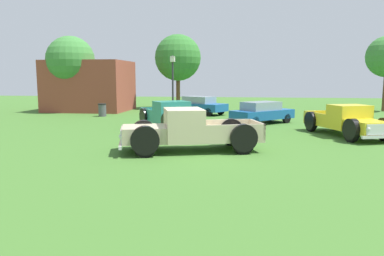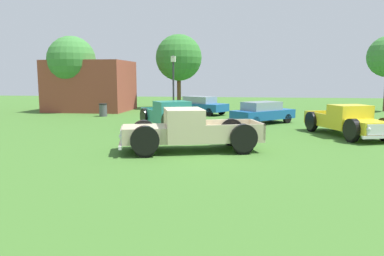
{
  "view_description": "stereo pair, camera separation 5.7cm",
  "coord_description": "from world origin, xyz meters",
  "px_view_note": "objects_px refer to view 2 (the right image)",
  "views": [
    {
      "loc": [
        1.6,
        -13.87,
        2.83
      ],
      "look_at": [
        -0.27,
        0.07,
        0.9
      ],
      "focal_mm": 34.45,
      "sensor_mm": 36.0,
      "label": 1
    },
    {
      "loc": [
        1.65,
        -13.86,
        2.83
      ],
      "look_at": [
        -0.27,
        0.07,
        0.9
      ],
      "focal_mm": 34.45,
      "sensor_mm": 36.0,
      "label": 2
    }
  ],
  "objects_px": {
    "pickup_truck_foreground": "(182,131)",
    "sedan_distant_a": "(201,105)",
    "sedan_distant_b": "(263,112)",
    "lamp_post_near": "(173,87)",
    "pickup_truck_behind_right": "(173,117)",
    "oak_tree_center": "(179,58)",
    "pickup_truck_behind_left": "(350,122)",
    "trash_can": "(103,110)",
    "oak_tree_east": "(72,60)"
  },
  "relations": [
    {
      "from": "pickup_truck_foreground",
      "to": "sedan_distant_a",
      "type": "relative_size",
      "value": 1.3
    },
    {
      "from": "pickup_truck_behind_right",
      "to": "pickup_truck_foreground",
      "type": "bearing_deg",
      "value": -75.5
    },
    {
      "from": "sedan_distant_b",
      "to": "oak_tree_center",
      "type": "distance_m",
      "value": 13.02
    },
    {
      "from": "lamp_post_near",
      "to": "oak_tree_east",
      "type": "bearing_deg",
      "value": 152.64
    },
    {
      "from": "lamp_post_near",
      "to": "pickup_truck_behind_left",
      "type": "bearing_deg",
      "value": -30.54
    },
    {
      "from": "pickup_truck_behind_right",
      "to": "oak_tree_east",
      "type": "relative_size",
      "value": 0.85
    },
    {
      "from": "pickup_truck_foreground",
      "to": "pickup_truck_behind_left",
      "type": "bearing_deg",
      "value": 31.22
    },
    {
      "from": "oak_tree_center",
      "to": "pickup_truck_behind_left",
      "type": "bearing_deg",
      "value": -53.96
    },
    {
      "from": "lamp_post_near",
      "to": "oak_tree_center",
      "type": "distance_m",
      "value": 9.65
    },
    {
      "from": "pickup_truck_foreground",
      "to": "lamp_post_near",
      "type": "xyz_separation_m",
      "value": [
        -2.25,
        10.18,
        1.45
      ]
    },
    {
      "from": "sedan_distant_a",
      "to": "trash_can",
      "type": "bearing_deg",
      "value": -159.64
    },
    {
      "from": "pickup_truck_behind_left",
      "to": "trash_can",
      "type": "relative_size",
      "value": 5.6
    },
    {
      "from": "oak_tree_east",
      "to": "pickup_truck_behind_left",
      "type": "bearing_deg",
      "value": -29.0
    },
    {
      "from": "sedan_distant_b",
      "to": "trash_can",
      "type": "distance_m",
      "value": 11.71
    },
    {
      "from": "trash_can",
      "to": "oak_tree_east",
      "type": "height_order",
      "value": "oak_tree_east"
    },
    {
      "from": "pickup_truck_behind_right",
      "to": "sedan_distant_b",
      "type": "xyz_separation_m",
      "value": [
        4.96,
        3.69,
        -0.04
      ]
    },
    {
      "from": "pickup_truck_behind_right",
      "to": "oak_tree_east",
      "type": "height_order",
      "value": "oak_tree_east"
    },
    {
      "from": "trash_can",
      "to": "oak_tree_east",
      "type": "bearing_deg",
      "value": 140.82
    },
    {
      "from": "sedan_distant_b",
      "to": "lamp_post_near",
      "type": "height_order",
      "value": "lamp_post_near"
    },
    {
      "from": "pickup_truck_foreground",
      "to": "pickup_truck_behind_right",
      "type": "relative_size",
      "value": 1.08
    },
    {
      "from": "lamp_post_near",
      "to": "trash_can",
      "type": "bearing_deg",
      "value": 162.35
    },
    {
      "from": "pickup_truck_foreground",
      "to": "pickup_truck_behind_left",
      "type": "distance_m",
      "value": 8.65
    },
    {
      "from": "pickup_truck_foreground",
      "to": "sedan_distant_a",
      "type": "xyz_separation_m",
      "value": [
        -0.93,
        14.53,
        -0.06
      ]
    },
    {
      "from": "pickup_truck_foreground",
      "to": "oak_tree_east",
      "type": "height_order",
      "value": "oak_tree_east"
    },
    {
      "from": "pickup_truck_foreground",
      "to": "oak_tree_east",
      "type": "relative_size",
      "value": 0.93
    },
    {
      "from": "pickup_truck_behind_right",
      "to": "sedan_distant_b",
      "type": "height_order",
      "value": "pickup_truck_behind_right"
    },
    {
      "from": "pickup_truck_behind_right",
      "to": "sedan_distant_a",
      "type": "xyz_separation_m",
      "value": [
        0.5,
        9.01,
        -0.02
      ]
    },
    {
      "from": "pickup_truck_behind_left",
      "to": "sedan_distant_a",
      "type": "relative_size",
      "value": 1.21
    },
    {
      "from": "oak_tree_center",
      "to": "sedan_distant_b",
      "type": "bearing_deg",
      "value": -55.6
    },
    {
      "from": "pickup_truck_foreground",
      "to": "trash_can",
      "type": "distance_m",
      "value": 14.31
    },
    {
      "from": "sedan_distant_a",
      "to": "sedan_distant_b",
      "type": "bearing_deg",
      "value": -50.09
    },
    {
      "from": "sedan_distant_b",
      "to": "oak_tree_center",
      "type": "xyz_separation_m",
      "value": [
        -7.02,
        10.25,
        3.88
      ]
    },
    {
      "from": "pickup_truck_behind_right",
      "to": "trash_can",
      "type": "xyz_separation_m",
      "value": [
        -6.42,
        6.45,
        -0.27
      ]
    },
    {
      "from": "lamp_post_near",
      "to": "sedan_distant_a",
      "type": "bearing_deg",
      "value": 73.1
    },
    {
      "from": "pickup_truck_foreground",
      "to": "trash_can",
      "type": "relative_size",
      "value": 6.02
    },
    {
      "from": "trash_can",
      "to": "oak_tree_east",
      "type": "xyz_separation_m",
      "value": [
        -3.75,
        3.06,
        3.73
      ]
    },
    {
      "from": "sedan_distant_b",
      "to": "trash_can",
      "type": "xyz_separation_m",
      "value": [
        -11.38,
        2.76,
        -0.23
      ]
    },
    {
      "from": "pickup_truck_behind_right",
      "to": "sedan_distant_b",
      "type": "bearing_deg",
      "value": 36.63
    },
    {
      "from": "oak_tree_east",
      "to": "trash_can",
      "type": "bearing_deg",
      "value": -39.18
    },
    {
      "from": "pickup_truck_foreground",
      "to": "oak_tree_center",
      "type": "bearing_deg",
      "value": 100.17
    },
    {
      "from": "pickup_truck_behind_right",
      "to": "oak_tree_center",
      "type": "relative_size",
      "value": 0.79
    },
    {
      "from": "pickup_truck_behind_left",
      "to": "lamp_post_near",
      "type": "distance_m",
      "value": 11.3
    },
    {
      "from": "sedan_distant_a",
      "to": "oak_tree_center",
      "type": "relative_size",
      "value": 0.66
    },
    {
      "from": "pickup_truck_behind_left",
      "to": "trash_can",
      "type": "distance_m",
      "value": 16.98
    },
    {
      "from": "pickup_truck_behind_left",
      "to": "sedan_distant_b",
      "type": "xyz_separation_m",
      "value": [
        -3.87,
        4.71,
        -0.02
      ]
    },
    {
      "from": "sedan_distant_a",
      "to": "pickup_truck_foreground",
      "type": "bearing_deg",
      "value": -86.35
    },
    {
      "from": "trash_can",
      "to": "oak_tree_east",
      "type": "distance_m",
      "value": 6.11
    },
    {
      "from": "pickup_truck_foreground",
      "to": "pickup_truck_behind_left",
      "type": "height_order",
      "value": "pickup_truck_foreground"
    },
    {
      "from": "pickup_truck_foreground",
      "to": "sedan_distant_b",
      "type": "relative_size",
      "value": 1.39
    },
    {
      "from": "pickup_truck_behind_right",
      "to": "oak_tree_east",
      "type": "xyz_separation_m",
      "value": [
        -10.18,
        9.51,
        3.46
      ]
    }
  ]
}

